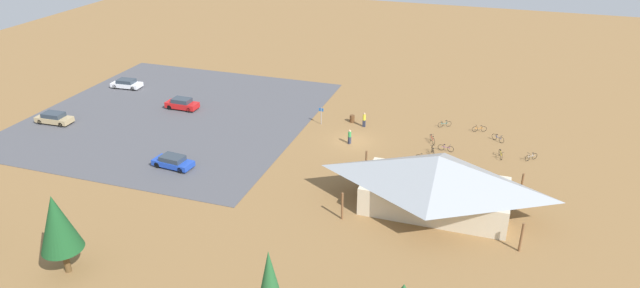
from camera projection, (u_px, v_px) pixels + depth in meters
ground at (353, 141)px, 63.34m from camera, size 160.00×160.00×0.00m
parking_lot_asphalt at (175, 115)px, 70.33m from camera, size 33.97×35.02×0.05m
bike_pavilion at (436, 180)px, 49.22m from camera, size 15.28×8.98×5.35m
trash_bin at (352, 119)px, 68.17m from camera, size 0.60×0.60×0.90m
lot_sign at (321, 113)px, 67.17m from camera, size 0.56×0.08×2.20m
pine_center at (57, 223)px, 40.55m from camera, size 3.09×3.09×6.71m
bicycle_blue_yard_left at (498, 138)px, 63.22m from camera, size 1.40×1.13×0.85m
bicycle_red_mid_cluster at (432, 139)px, 62.88m from camera, size 0.78×1.64×0.88m
bicycle_teal_by_bin at (445, 124)px, 66.84m from camera, size 1.51×1.00×0.83m
bicycle_purple_yard_front at (446, 148)px, 60.93m from camera, size 1.74×0.48×0.80m
bicycle_orange_back_row at (479, 129)px, 65.60m from camera, size 1.65×0.70×0.85m
bicycle_silver_lone_west at (531, 157)px, 58.98m from camera, size 1.26×1.18×0.89m
bicycle_white_near_sign at (423, 157)px, 58.92m from camera, size 1.64×0.48×0.79m
bicycle_black_edge_south at (433, 151)px, 60.21m from camera, size 0.62×1.76×0.88m
bicycle_yellow_trailside at (501, 154)px, 59.53m from camera, size 0.53×1.78×0.84m
car_white_by_curb at (127, 84)px, 79.05m from camera, size 4.36×2.12×1.29m
car_tan_far_end at (54, 118)px, 67.61m from camera, size 4.53×1.94×1.39m
car_blue_front_row at (173, 162)px, 57.32m from camera, size 4.42×2.17×1.29m
car_red_aisle_side at (182, 104)px, 71.81m from camera, size 4.25×1.83×1.45m
visitor_near_lot at (350, 136)px, 62.42m from camera, size 0.36×0.39×1.70m
visitor_crossing_yard at (364, 119)px, 66.68m from camera, size 0.36×0.36×1.81m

